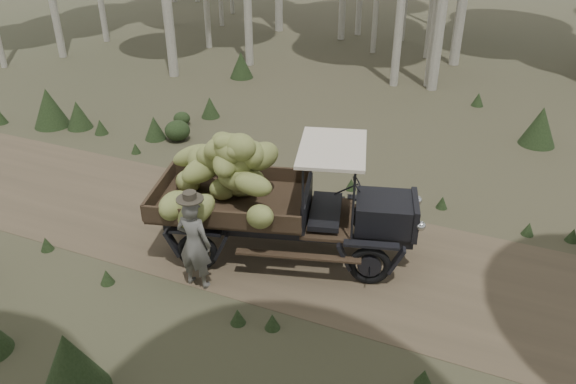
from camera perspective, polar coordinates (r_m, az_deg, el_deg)
name	(u,v)px	position (r m, az deg, el deg)	size (l,w,h in m)	color
ground	(288,245)	(11.81, 0.00, -5.39)	(120.00, 120.00, 0.00)	#473D2B
dirt_track	(288,245)	(11.81, 0.00, -5.37)	(70.00, 4.00, 0.01)	brown
banana_truck	(250,183)	(10.94, -3.85, 0.91)	(5.46, 3.35, 2.64)	black
farmer	(194,243)	(10.34, -9.51, -5.11)	(0.67, 0.50, 1.99)	#595852
undergrowth	(268,291)	(9.76, -2.01, -10.05)	(22.19, 22.55, 1.33)	#233319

